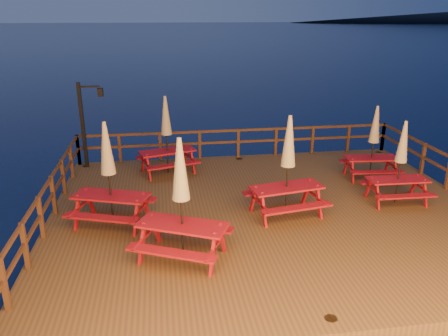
# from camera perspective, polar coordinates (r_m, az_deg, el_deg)

# --- Properties ---
(ground) EXTENTS (500.00, 500.00, 0.00)m
(ground) POSITION_cam_1_polar(r_m,az_deg,el_deg) (12.47, 5.83, -7.21)
(ground) COLOR #051432
(ground) RESTS_ON ground
(deck) EXTENTS (12.00, 10.00, 0.40)m
(deck) POSITION_cam_1_polar(r_m,az_deg,el_deg) (12.39, 5.86, -6.39)
(deck) COLOR #4E3219
(deck) RESTS_ON ground
(deck_piles) EXTENTS (11.44, 9.44, 1.40)m
(deck_piles) POSITION_cam_1_polar(r_m,az_deg,el_deg) (12.61, 5.78, -8.43)
(deck_piles) COLOR #3C2813
(deck_piles) RESTS_ON ground
(railing) EXTENTS (11.80, 9.75, 1.10)m
(railing) POSITION_cam_1_polar(r_m,az_deg,el_deg) (13.61, 4.18, 0.52)
(railing) COLOR #3C2813
(railing) RESTS_ON deck
(lamp_post) EXTENTS (0.85, 0.18, 3.00)m
(lamp_post) POSITION_cam_1_polar(r_m,az_deg,el_deg) (15.88, -17.51, 6.32)
(lamp_post) COLOR black
(lamp_post) RESTS_ON deck
(picnic_table_0) EXTENTS (2.46, 2.29, 2.81)m
(picnic_table_0) POSITION_cam_1_polar(r_m,az_deg,el_deg) (9.43, -5.62, -3.95)
(picnic_table_0) COLOR maroon
(picnic_table_0) RESTS_ON deck
(picnic_table_1) EXTENTS (2.33, 2.12, 2.74)m
(picnic_table_1) POSITION_cam_1_polar(r_m,az_deg,el_deg) (11.32, -14.84, -0.61)
(picnic_table_1) COLOR maroon
(picnic_table_1) RESTS_ON deck
(picnic_table_2) EXTENTS (1.74, 1.45, 2.42)m
(picnic_table_2) POSITION_cam_1_polar(r_m,az_deg,el_deg) (13.27, 22.06, 0.83)
(picnic_table_2) COLOR maroon
(picnic_table_2) RESTS_ON deck
(picnic_table_3) EXTENTS (2.21, 1.99, 2.65)m
(picnic_table_3) POSITION_cam_1_polar(r_m,az_deg,el_deg) (14.77, -7.52, 4.44)
(picnic_table_3) COLOR maroon
(picnic_table_3) RESTS_ON deck
(picnic_table_4) EXTENTS (1.82, 1.54, 2.44)m
(picnic_table_4) POSITION_cam_1_polar(r_m,az_deg,el_deg) (14.96, 18.95, 3.28)
(picnic_table_4) COLOR maroon
(picnic_table_4) RESTS_ON deck
(picnic_table_5) EXTENTS (2.18, 1.90, 2.77)m
(picnic_table_5) POSITION_cam_1_polar(r_m,az_deg,el_deg) (11.57, 8.33, 0.38)
(picnic_table_5) COLOR maroon
(picnic_table_5) RESTS_ON deck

